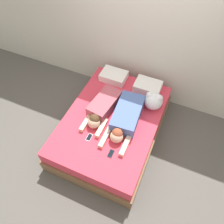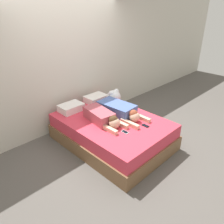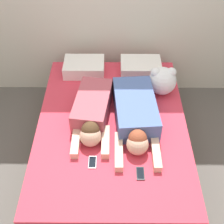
% 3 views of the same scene
% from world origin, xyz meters
% --- Properties ---
extents(ground_plane, '(12.00, 12.00, 0.00)m').
position_xyz_m(ground_plane, '(0.00, 0.00, 0.00)').
color(ground_plane, '#5B5651').
extents(wall_back, '(12.00, 0.06, 2.60)m').
position_xyz_m(wall_back, '(0.00, 1.20, 1.30)').
color(wall_back, beige).
rests_on(wall_back, ground_plane).
extents(bed, '(1.50, 2.10, 0.52)m').
position_xyz_m(bed, '(0.00, 0.00, 0.25)').
color(bed, brown).
rests_on(bed, ground_plane).
extents(pillow_head_left, '(0.46, 0.33, 0.14)m').
position_xyz_m(pillow_head_left, '(-0.32, 0.82, 0.59)').
color(pillow_head_left, white).
rests_on(pillow_head_left, bed).
extents(pillow_head_right, '(0.46, 0.33, 0.14)m').
position_xyz_m(pillow_head_right, '(0.32, 0.82, 0.59)').
color(pillow_head_right, white).
rests_on(pillow_head_right, bed).
extents(person_left, '(0.40, 0.91, 0.22)m').
position_xyz_m(person_left, '(-0.19, 0.03, 0.62)').
color(person_left, '#B24C59').
rests_on(person_left, bed).
extents(person_right, '(0.44, 1.05, 0.22)m').
position_xyz_m(person_right, '(0.22, 0.01, 0.62)').
color(person_right, '#4C66A5').
rests_on(person_right, bed).
extents(cell_phone_left, '(0.07, 0.13, 0.01)m').
position_xyz_m(cell_phone_left, '(-0.17, -0.47, 0.52)').
color(cell_phone_left, silver).
rests_on(cell_phone_left, bed).
extents(cell_phone_right, '(0.07, 0.13, 0.01)m').
position_xyz_m(cell_phone_right, '(0.24, -0.59, 0.52)').
color(cell_phone_right, black).
rests_on(cell_phone_right, bed).
extents(plush_toy, '(0.29, 0.29, 0.31)m').
position_xyz_m(plush_toy, '(0.52, 0.47, 0.67)').
color(plush_toy, white).
rests_on(plush_toy, bed).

